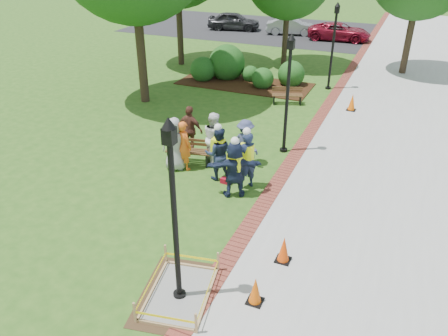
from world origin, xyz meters
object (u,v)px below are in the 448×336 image
at_px(hivis_worker_c, 218,152).
at_px(bench_near, 189,156).
at_px(cone_front, 255,291).
at_px(hivis_worker_a, 235,167).
at_px(wet_concrete_pad, 180,287).
at_px(lamp_near, 174,202).
at_px(hivis_worker_b, 246,159).

bearing_deg(hivis_worker_c, bench_near, 157.45).
distance_m(cone_front, hivis_worker_a, 4.50).
bearing_deg(wet_concrete_pad, lamp_near, -72.43).
distance_m(wet_concrete_pad, hivis_worker_c, 5.37).
relative_size(hivis_worker_a, hivis_worker_b, 0.96).
xyz_separation_m(wet_concrete_pad, lamp_near, (0.01, -0.04, 2.25)).
xyz_separation_m(bench_near, cone_front, (4.34, -5.26, 0.06)).
height_order(bench_near, hivis_worker_c, hivis_worker_c).
distance_m(wet_concrete_pad, hivis_worker_b, 5.06).
bearing_deg(bench_near, hivis_worker_c, -22.55).
height_order(cone_front, hivis_worker_b, hivis_worker_b).
bearing_deg(lamp_near, cone_front, 17.20).
height_order(bench_near, hivis_worker_a, hivis_worker_a).
relative_size(bench_near, cone_front, 2.37).
xyz_separation_m(cone_front, lamp_near, (-1.60, -0.49, 2.15)).
height_order(hivis_worker_a, hivis_worker_b, hivis_worker_b).
relative_size(bench_near, lamp_near, 0.38).
bearing_deg(bench_near, cone_front, -50.42).
bearing_deg(hivis_worker_b, bench_near, 163.17).
distance_m(lamp_near, hivis_worker_c, 5.57).
height_order(cone_front, lamp_near, lamp_near).
distance_m(cone_front, hivis_worker_c, 5.59).
relative_size(hivis_worker_a, hivis_worker_c, 1.01).
bearing_deg(cone_front, hivis_worker_c, 122.41).
distance_m(bench_near, hivis_worker_b, 2.59).
bearing_deg(hivis_worker_a, cone_front, -61.90).
bearing_deg(cone_front, hivis_worker_b, 113.40).
bearing_deg(lamp_near, hivis_worker_a, 96.50).
bearing_deg(hivis_worker_a, hivis_worker_b, 77.09).
xyz_separation_m(cone_front, hivis_worker_c, (-2.98, 4.69, 0.62)).
height_order(cone_front, hivis_worker_c, hivis_worker_c).
distance_m(bench_near, hivis_worker_a, 2.70).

